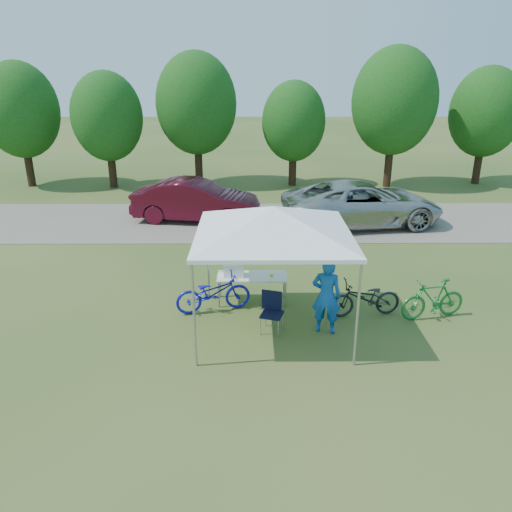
{
  "coord_description": "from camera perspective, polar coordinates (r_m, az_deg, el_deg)",
  "views": [
    {
      "loc": [
        -0.43,
        -9.66,
        5.32
      ],
      "look_at": [
        -0.34,
        2.0,
        0.91
      ],
      "focal_mm": 35.0,
      "sensor_mm": 36.0,
      "label": 1
    }
  ],
  "objects": [
    {
      "name": "cyclist",
      "position": [
        10.57,
        8.05,
        -4.53
      ],
      "size": [
        0.7,
        0.54,
        1.69
      ],
      "primitive_type": "imported",
      "rotation": [
        0.0,
        0.0,
        2.9
      ],
      "color": "#1552AE",
      "rests_on": "ground"
    },
    {
      "name": "minivan",
      "position": [
        18.2,
        12.05,
        5.9
      ],
      "size": [
        5.96,
        3.43,
        1.57
      ],
      "primitive_type": "imported",
      "rotation": [
        0.0,
        0.0,
        1.72
      ],
      "color": "#B5B5B0",
      "rests_on": "gravel_strip"
    },
    {
      "name": "folding_chair",
      "position": [
        10.71,
        1.82,
        -5.98
      ],
      "size": [
        0.55,
        0.57,
        0.86
      ],
      "rotation": [
        0.0,
        0.0,
        -0.3
      ],
      "color": "black",
      "rests_on": "ground"
    },
    {
      "name": "bike_green",
      "position": [
        11.9,
        19.59,
        -4.64
      ],
      "size": [
        1.6,
        0.78,
        0.93
      ],
      "primitive_type": "imported",
      "rotation": [
        0.0,
        0.0,
        -1.34
      ],
      "color": "#1A772E",
      "rests_on": "ground"
    },
    {
      "name": "treeline",
      "position": [
        23.78,
        -0.11,
        16.42
      ],
      "size": [
        24.89,
        4.28,
        6.3
      ],
      "color": "#382314",
      "rests_on": "ground"
    },
    {
      "name": "gravel_strip",
      "position": [
        18.45,
        0.92,
        4.0
      ],
      "size": [
        24.0,
        5.0,
        0.02
      ],
      "primitive_type": "cube",
      "color": "gray",
      "rests_on": "ground"
    },
    {
      "name": "ice_cream_cup",
      "position": [
        11.83,
        1.79,
        -2.23
      ],
      "size": [
        0.07,
        0.07,
        0.05
      ],
      "primitive_type": "cylinder",
      "color": "gold",
      "rests_on": "folding_table"
    },
    {
      "name": "cooler",
      "position": [
        11.82,
        -2.57,
        -1.47
      ],
      "size": [
        0.49,
        0.33,
        0.35
      ],
      "color": "white",
      "rests_on": "folding_table"
    },
    {
      "name": "folding_table",
      "position": [
        11.89,
        -0.44,
        -2.46
      ],
      "size": [
        1.66,
        0.69,
        0.68
      ],
      "color": "white",
      "rests_on": "ground"
    },
    {
      "name": "canopy",
      "position": [
        10.03,
        2.03,
        5.29
      ],
      "size": [
        4.53,
        4.53,
        3.0
      ],
      "color": "#A5A5AA",
      "rests_on": "ground"
    },
    {
      "name": "bike_blue",
      "position": [
        11.57,
        -4.9,
        -4.21
      ],
      "size": [
        1.84,
        1.06,
        0.91
      ],
      "primitive_type": "imported",
      "rotation": [
        0.0,
        0.0,
        1.85
      ],
      "color": "#1515BC",
      "rests_on": "ground"
    },
    {
      "name": "bike_dark",
      "position": [
        11.59,
        12.39,
        -4.75
      ],
      "size": [
        1.7,
        0.79,
        0.86
      ],
      "primitive_type": "imported",
      "rotation": [
        0.0,
        0.0,
        -1.43
      ],
      "color": "black",
      "rests_on": "ground"
    },
    {
      "name": "ground",
      "position": [
        11.04,
        1.86,
        -8.1
      ],
      "size": [
        100.0,
        100.0,
        0.0
      ],
      "primitive_type": "plane",
      "color": "#2D5119",
      "rests_on": "ground"
    },
    {
      "name": "sedan",
      "position": [
        18.45,
        -6.88,
        6.31
      ],
      "size": [
        4.74,
        2.22,
        1.5
      ],
      "primitive_type": "imported",
      "rotation": [
        0.0,
        0.0,
        1.43
      ],
      "color": "#4E0D1D",
      "rests_on": "gravel_strip"
    }
  ]
}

